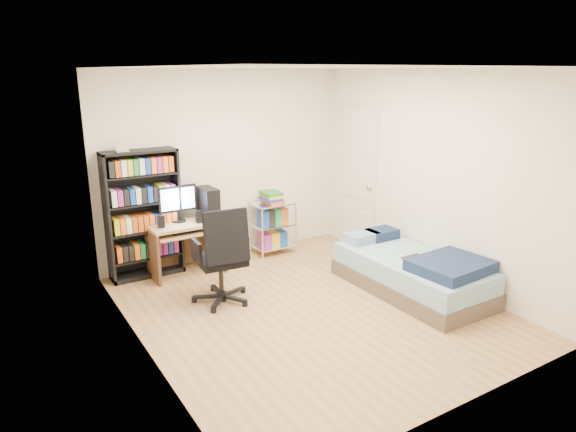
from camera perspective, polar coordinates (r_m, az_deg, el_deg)
room at (r=5.21m, az=2.48°, el=2.29°), size 3.58×4.08×2.58m
media_shelf at (r=6.46m, az=-15.79°, el=0.33°), size 0.88×0.29×1.64m
computer_desk at (r=6.53m, az=-10.77°, el=-1.05°), size 0.89×0.52×1.12m
office_chair at (r=5.67m, az=-7.31°, el=-6.26°), size 0.71×0.71×1.10m
wire_cart at (r=7.08m, az=-1.71°, el=0.37°), size 0.56×0.41×0.89m
bed at (r=6.12m, az=13.72°, el=-6.08°), size 0.92×1.85×0.53m
door at (r=7.33m, az=7.72°, el=4.13°), size 0.12×0.80×2.00m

